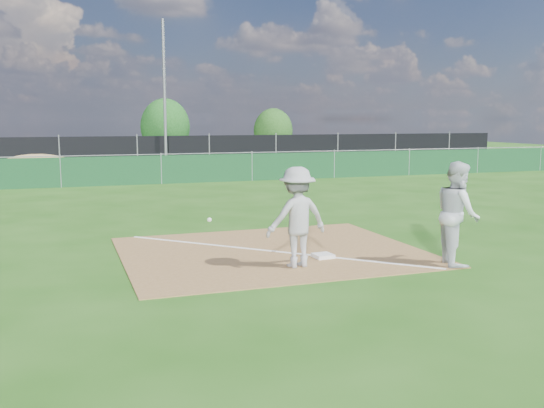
% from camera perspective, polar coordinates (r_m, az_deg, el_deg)
% --- Properties ---
extents(ground, '(90.00, 90.00, 0.00)m').
position_cam_1_polar(ground, '(21.06, -8.19, 0.52)').
color(ground, '#1E4D10').
rests_on(ground, ground).
extents(infield_dirt, '(6.00, 5.00, 0.02)m').
position_cam_1_polar(infield_dirt, '(12.48, -0.04, -4.51)').
color(infield_dirt, brown).
rests_on(infield_dirt, ground).
extents(foul_line, '(5.01, 5.01, 0.01)m').
position_cam_1_polar(foul_line, '(12.47, -0.04, -4.44)').
color(foul_line, white).
rests_on(foul_line, infield_dirt).
extents(green_fence, '(44.00, 0.05, 1.20)m').
position_cam_1_polar(green_fence, '(25.89, -10.38, 3.19)').
color(green_fence, '#0F3A1C').
rests_on(green_fence, ground).
extents(dirt_mound, '(3.38, 2.60, 1.17)m').
position_cam_1_polar(dirt_mound, '(29.08, -21.28, 3.26)').
color(dirt_mound, '#9F834D').
rests_on(dirt_mound, ground).
extents(black_fence, '(46.00, 0.04, 1.80)m').
position_cam_1_polar(black_fence, '(33.78, -12.55, 4.74)').
color(black_fence, black).
rests_on(black_fence, ground).
extents(parking_lot, '(46.00, 9.00, 0.01)m').
position_cam_1_polar(parking_lot, '(38.80, -13.41, 3.78)').
color(parking_lot, black).
rests_on(parking_lot, ground).
extents(light_pole, '(0.16, 0.16, 8.00)m').
position_cam_1_polar(light_pole, '(33.67, -10.08, 10.07)').
color(light_pole, slate).
rests_on(light_pole, ground).
extents(first_base, '(0.38, 0.38, 0.08)m').
position_cam_1_polar(first_base, '(11.94, 4.82, -4.87)').
color(first_base, white).
rests_on(first_base, infield_dirt).
extents(play_at_first, '(2.26, 0.82, 1.84)m').
position_cam_1_polar(play_at_first, '(11.05, 2.36, -1.24)').
color(play_at_first, '#ACADAF').
rests_on(play_at_first, infield_dirt).
extents(runner, '(0.99, 1.13, 1.95)m').
position_cam_1_polar(runner, '(11.79, 17.06, -0.84)').
color(runner, silver).
rests_on(runner, ground).
extents(car_left, '(4.81, 2.05, 1.62)m').
position_cam_1_polar(car_left, '(38.22, -23.14, 4.52)').
color(car_left, '#B1B4BA').
rests_on(car_left, parking_lot).
extents(car_mid, '(4.38, 2.79, 1.36)m').
position_cam_1_polar(car_mid, '(38.76, -13.58, 4.79)').
color(car_mid, '#101632').
rests_on(car_mid, parking_lot).
extents(car_right, '(4.95, 3.59, 1.33)m').
position_cam_1_polar(car_right, '(39.73, -8.43, 4.98)').
color(car_right, black).
rests_on(car_right, parking_lot).
extents(tree_mid, '(3.54, 3.54, 4.19)m').
position_cam_1_polar(tree_mid, '(44.70, -10.02, 7.17)').
color(tree_mid, '#382316').
rests_on(tree_mid, ground).
extents(tree_right, '(2.97, 2.97, 3.53)m').
position_cam_1_polar(tree_right, '(46.37, 0.11, 6.89)').
color(tree_right, '#382316').
rests_on(tree_right, ground).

